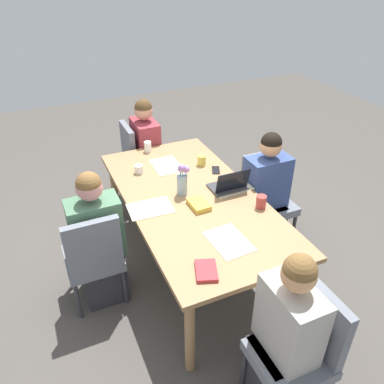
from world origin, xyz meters
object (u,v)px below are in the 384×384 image
at_px(person_near_right_near, 265,197).
at_px(flower_vase, 182,180).
at_px(chair_near_right_near, 266,194).
at_px(coffee_mug_near_left, 139,169).
at_px(chair_far_left_mid, 94,255).
at_px(chair_head_left_left_near, 301,346).
at_px(book_red_cover, 199,205).
at_px(person_head_left_left_near, 286,339).
at_px(coffee_mug_near_right, 202,160).
at_px(laptop_near_right_near, 229,185).
at_px(phone_black, 216,170).
at_px(coffee_mug_centre_right, 261,202).
at_px(book_blue_cover, 206,271).
at_px(person_head_right_left_far, 147,156).
at_px(person_far_left_mid, 99,245).
at_px(dining_table, 192,203).
at_px(coffee_mug_centre_left, 148,147).
at_px(chair_head_right_left_far, 139,157).

relative_size(person_near_right_near, flower_vase, 4.04).
xyz_separation_m(chair_near_right_near, coffee_mug_near_left, (0.50, 1.12, 0.28)).
bearing_deg(chair_far_left_mid, chair_head_left_left_near, -143.51).
xyz_separation_m(chair_near_right_near, book_red_cover, (-0.25, 0.84, 0.27)).
xyz_separation_m(chair_head_left_left_near, person_head_left_left_near, (0.06, 0.07, 0.03)).
height_order(person_head_left_left_near, coffee_mug_near_right, person_head_left_left_near).
relative_size(laptop_near_right_near, phone_black, 2.13).
distance_m(laptop_near_right_near, phone_black, 0.36).
relative_size(chair_far_left_mid, coffee_mug_centre_right, 8.25).
bearing_deg(laptop_near_right_near, book_blue_cover, 143.28).
distance_m(chair_far_left_mid, laptop_near_right_near, 1.29).
relative_size(chair_head_left_left_near, person_head_right_left_far, 0.75).
bearing_deg(person_far_left_mid, coffee_mug_near_right, -65.31).
distance_m(dining_table, person_near_right_near, 0.79).
bearing_deg(book_blue_cover, person_head_right_left_far, 12.08).
bearing_deg(phone_black, person_head_right_left_far, -134.08).
height_order(chair_far_left_mid, coffee_mug_centre_left, chair_far_left_mid).
height_order(dining_table, laptop_near_right_near, laptop_near_right_near).
relative_size(dining_table, laptop_near_right_near, 6.77).
height_order(dining_table, book_red_cover, book_red_cover).
height_order(coffee_mug_centre_left, book_blue_cover, coffee_mug_centre_left).
relative_size(person_head_right_left_far, laptop_near_right_near, 3.73).
relative_size(dining_table, book_blue_cover, 10.84).
height_order(chair_head_left_left_near, book_blue_cover, chair_head_left_left_near).
height_order(person_head_right_left_far, coffee_mug_centre_left, person_head_right_left_far).
bearing_deg(book_red_cover, person_far_left_mid, 80.32).
bearing_deg(book_blue_cover, chair_head_right_left_far, 14.18).
height_order(chair_near_right_near, person_near_right_near, person_near_right_near).
relative_size(person_head_right_left_far, chair_near_right_near, 1.33).
relative_size(person_head_left_left_near, book_red_cover, 5.97).
height_order(chair_head_right_left_far, flower_vase, flower_vase).
bearing_deg(chair_head_right_left_far, dining_table, -177.20).
relative_size(person_far_left_mid, coffee_mug_centre_right, 10.95).
distance_m(chair_head_left_left_near, chair_head_right_left_far, 2.82).
xyz_separation_m(person_head_left_left_near, chair_far_left_mid, (1.27, 0.91, -0.03)).
bearing_deg(chair_head_right_left_far, coffee_mug_near_right, -155.89).
bearing_deg(coffee_mug_centre_right, book_red_cover, 65.12).
xyz_separation_m(chair_head_left_left_near, coffee_mug_near_right, (1.94, -0.24, 0.29)).
bearing_deg(coffee_mug_centre_right, coffee_mug_near_right, 8.62).
distance_m(person_head_right_left_far, coffee_mug_near_right, 0.91).
height_order(person_head_left_left_near, laptop_near_right_near, person_head_left_left_near).
xyz_separation_m(person_head_right_left_far, coffee_mug_centre_right, (-1.67, -0.45, 0.27)).
distance_m(person_far_left_mid, coffee_mug_near_left, 0.88).
bearing_deg(coffee_mug_near_right, coffee_mug_centre_left, 38.26).
distance_m(coffee_mug_near_right, coffee_mug_centre_right, 0.88).
bearing_deg(chair_near_right_near, coffee_mug_centre_left, 45.06).
xyz_separation_m(coffee_mug_near_left, book_blue_cover, (-1.46, -0.01, -0.03)).
bearing_deg(phone_black, coffee_mug_near_right, -130.82).
xyz_separation_m(flower_vase, laptop_near_right_near, (-0.10, -0.40, -0.10)).
height_order(chair_near_right_near, coffee_mug_near_left, chair_near_right_near).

